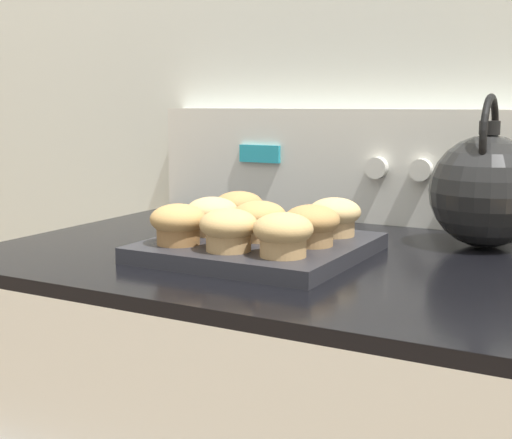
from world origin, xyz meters
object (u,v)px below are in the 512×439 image
Objects in this scene: muffin_r1_c2 at (312,224)px; muffin_r0_c2 at (283,234)px; muffin_r2_c2 at (334,216)px; muffin_r0_c1 at (228,229)px; tea_kettle at (487,189)px; muffin_r1_c0 at (212,215)px; muffin_r0_c0 at (178,223)px; muffin_r1_c1 at (259,220)px; muffin_r2_c0 at (239,208)px; muffin_pan at (259,248)px.

muffin_r0_c2 is at bearing -91.74° from muffin_r1_c2.
muffin_r1_c2 is at bearing -89.47° from muffin_r2_c2.
muffin_r0_c1 is 0.34× the size of tea_kettle.
muffin_r1_c0 is at bearing -153.46° from muffin_r2_c2.
muffin_r0_c0 and muffin_r1_c1 have the same top height.
muffin_r0_c0 is at bearing -135.05° from muffin_r2_c2.
muffin_r0_c1 is at bearing -90.96° from muffin_r1_c1.
muffin_r1_c2 is at bearing 0.94° from muffin_r1_c1.
muffin_r2_c0 is at bearing 153.51° from muffin_r1_c2.
muffin_r1_c2 is (0.08, 0.00, 0.00)m from muffin_r1_c1.
muffin_r0_c0 is 1.00× the size of muffin_r1_c1.
muffin_r1_c0 is at bearing 152.33° from muffin_r0_c2.
muffin_r0_c1 is 1.00× the size of muffin_r1_c2.
muffin_pan is 3.71× the size of muffin_r1_c2.
muffin_r1_c0 is at bearing 88.20° from muffin_r0_c0.
muffin_r0_c2 is 0.16m from muffin_r2_c2.
muffin_r1_c0 and muffin_r2_c0 have the same top height.
muffin_r2_c2 is at bearing 0.65° from muffin_r2_c0.
muffin_r1_c0 is (-0.08, 0.09, 0.00)m from muffin_r0_c1.
muffin_r0_c2 is 0.08m from muffin_r1_c2.
muffin_r0_c1 is 0.12m from muffin_r1_c0.
muffin_r1_c1 and muffin_r2_c2 have the same top height.
tea_kettle reaches higher than muffin_r1_c2.
muffin_r2_c2 is (0.16, 0.00, 0.00)m from muffin_r2_c0.
muffin_r1_c2 is at bearing -0.73° from muffin_r1_c0.
muffin_r0_c1 and muffin_r2_c2 have the same top height.
muffin_pan is 0.09m from muffin_r1_c2.
muffin_r2_c0 is 0.37m from tea_kettle.
muffin_r2_c0 reaches higher than muffin_pan.
muffin_r1_c2 is 1.00× the size of muffin_r2_c2.
muffin_r2_c2 is 0.34× the size of tea_kettle.
muffin_r1_c2 is at bearing 46.23° from muffin_r0_c1.
muffin_r1_c1 is at bearing 134.12° from muffin_r0_c2.
tea_kettle is (0.18, 0.22, 0.04)m from muffin_r1_c2.
muffin_r0_c1 is (0.08, -0.00, 0.00)m from muffin_r0_c0.
muffin_r2_c0 is at bearing -158.34° from tea_kettle.
muffin_r1_c1 is 1.00× the size of muffin_r1_c2.
muffin_pan is at bearing 134.56° from muffin_r0_c2.
muffin_r0_c2 is at bearing -45.44° from muffin_pan.
muffin_r2_c0 is at bearing -179.35° from muffin_r2_c2.
muffin_r2_c0 is (-0.00, 0.08, 0.00)m from muffin_r1_c0.
muffin_r1_c0 and muffin_r1_c1 have the same top height.
muffin_pan is 3.71× the size of muffin_r0_c1.
muffin_r2_c0 and muffin_r2_c2 have the same top height.
muffin_r1_c1 is 1.00× the size of muffin_r2_c0.
tea_kettle is (0.34, 0.21, 0.04)m from muffin_r1_c0.
muffin_r1_c1 is 0.34× the size of tea_kettle.
muffin_r2_c0 is (0.00, 0.16, 0.00)m from muffin_r0_c0.
muffin_r2_c2 is at bearing -143.92° from tea_kettle.
muffin_r1_c0 is (-0.08, 0.00, 0.04)m from muffin_pan.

